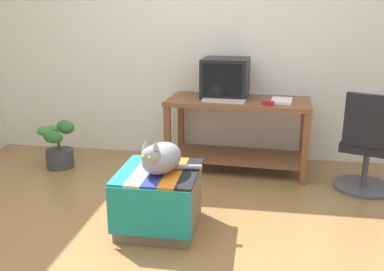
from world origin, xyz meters
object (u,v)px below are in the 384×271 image
object	(u,v)px
book	(282,101)
potted_plant	(58,146)
keyboard	(224,100)
ottoman_with_blanket	(159,199)
tv_monitor	(225,78)
office_chair	(367,149)
stapler	(268,103)
desk	(238,122)
cat	(161,158)

from	to	relation	value
book	potted_plant	size ratio (longest dim) A/B	0.53
keyboard	ottoman_with_blanket	bearing A→B (deg)	-101.50
ottoman_with_blanket	potted_plant	distance (m)	1.69
ottoman_with_blanket	tv_monitor	bearing A→B (deg)	76.23
tv_monitor	ottoman_with_blanket	xyz separation A→B (m)	(-0.35, -1.42, -0.68)
office_chair	stapler	xyz separation A→B (m)	(-0.86, 0.15, 0.35)
book	office_chair	bearing A→B (deg)	-16.29
desk	keyboard	world-z (taller)	keyboard
ottoman_with_blanket	cat	xyz separation A→B (m)	(0.03, -0.04, 0.33)
desk	potted_plant	xyz separation A→B (m)	(-1.79, -0.23, -0.26)
keyboard	stapler	distance (m)	0.42
ottoman_with_blanket	cat	bearing A→B (deg)	-56.15
keyboard	tv_monitor	bearing A→B (deg)	97.63
tv_monitor	potted_plant	distance (m)	1.82
office_chair	ottoman_with_blanket	bearing A→B (deg)	50.10
desk	potted_plant	world-z (taller)	desk
keyboard	cat	distance (m)	1.27
ottoman_with_blanket	potted_plant	bearing A→B (deg)	140.43
keyboard	stapler	xyz separation A→B (m)	(0.41, -0.09, 0.01)
book	cat	xyz separation A→B (m)	(-0.87, -1.28, -0.17)
office_chair	desk	bearing A→B (deg)	1.99
desk	book	distance (m)	0.48
potted_plant	book	bearing A→B (deg)	4.23
potted_plant	ottoman_with_blanket	bearing A→B (deg)	-39.57
potted_plant	tv_monitor	bearing A→B (deg)	11.73
tv_monitor	keyboard	world-z (taller)	tv_monitor
keyboard	book	xyz separation A→B (m)	(0.53, 0.06, 0.00)
tv_monitor	office_chair	size ratio (longest dim) A/B	0.54
keyboard	cat	bearing A→B (deg)	-99.81
cat	potted_plant	xyz separation A→B (m)	(-1.33, 1.12, -0.33)
ottoman_with_blanket	office_chair	size ratio (longest dim) A/B	0.69
desk	keyboard	size ratio (longest dim) A/B	3.50
book	potted_plant	distance (m)	2.26
cat	stapler	size ratio (longest dim) A/B	4.07
ottoman_with_blanket	keyboard	bearing A→B (deg)	73.12
book	ottoman_with_blanket	world-z (taller)	book
keyboard	cat	world-z (taller)	keyboard
desk	office_chair	bearing A→B (deg)	-14.68
book	tv_monitor	bearing A→B (deg)	167.74
office_chair	keyboard	bearing A→B (deg)	9.39
desk	stapler	world-z (taller)	stapler
cat	ottoman_with_blanket	bearing A→B (deg)	140.70
keyboard	cat	size ratio (longest dim) A/B	0.89
ottoman_with_blanket	office_chair	xyz separation A→B (m)	(1.62, 0.94, 0.16)
desk	keyboard	bearing A→B (deg)	-130.93
ottoman_with_blanket	desk	bearing A→B (deg)	69.61
stapler	cat	bearing A→B (deg)	166.47
cat	potted_plant	distance (m)	1.77
tv_monitor	book	distance (m)	0.60
keyboard	office_chair	world-z (taller)	office_chair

